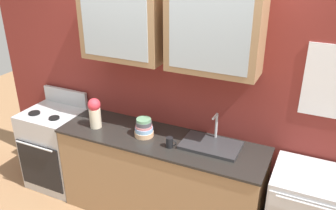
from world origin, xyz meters
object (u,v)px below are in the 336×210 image
object	(u,v)px
stove_range	(56,148)
bowl_stack	(144,128)
sink_faucet	(211,145)
vase	(95,112)
cup_near_sink	(170,142)

from	to	relation	value
stove_range	bowl_stack	distance (m)	1.29
sink_faucet	bowl_stack	xyz separation A→B (m)	(-0.65, -0.08, 0.06)
vase	cup_near_sink	world-z (taller)	vase
sink_faucet	vase	distance (m)	1.19
bowl_stack	vase	xyz separation A→B (m)	(-0.53, -0.05, 0.08)
stove_range	vase	size ratio (longest dim) A/B	3.55
bowl_stack	cup_near_sink	world-z (taller)	bowl_stack
vase	sink_faucet	bearing A→B (deg)	6.38
stove_range	vase	xyz separation A→B (m)	(0.64, -0.06, 0.62)
bowl_stack	cup_near_sink	bearing A→B (deg)	-15.69
bowl_stack	vase	world-z (taller)	vase
bowl_stack	vase	bearing A→B (deg)	-174.64
sink_faucet	vase	xyz separation A→B (m)	(-1.17, -0.13, 0.14)
stove_range	vase	world-z (taller)	vase
stove_range	sink_faucet	xyz separation A→B (m)	(1.82, 0.07, 0.47)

